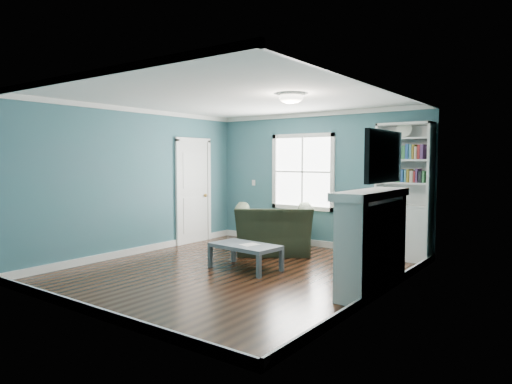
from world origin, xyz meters
The scene contains 13 objects.
floor centered at (0.00, 0.00, 0.00)m, with size 5.00×5.00×0.00m, color black.
room_walls centered at (0.00, 0.00, 1.58)m, with size 5.00×5.00×5.00m.
trim centered at (0.00, 0.00, 1.24)m, with size 4.50×5.00×2.60m.
window centered at (-0.30, 2.49, 1.45)m, with size 1.40×0.06×1.50m.
bookshelf centered at (1.77, 2.30, 0.92)m, with size 0.90×0.35×2.31m.
fireplace centered at (2.08, 0.20, 0.64)m, with size 0.44×1.58×1.30m.
tv centered at (2.20, 0.20, 1.72)m, with size 0.06×1.10×0.65m, color black.
door centered at (-2.22, 1.40, 1.07)m, with size 0.12×0.98×2.17m.
ceiling_fixture centered at (0.90, 0.10, 2.55)m, with size 0.38×0.38×0.15m.
light_switch centered at (-1.50, 2.48, 1.20)m, with size 0.08×0.01×0.12m, color white.
recliner centered at (-0.29, 1.45, 0.59)m, with size 1.35×0.88×1.18m, color black.
coffee_table centered at (0.04, 0.18, 0.34)m, with size 1.12×0.68×0.39m.
paper_sheet centered at (0.12, 0.19, 0.39)m, with size 0.21×0.27×0.00m, color white.
Camera 1 is at (4.26, -5.33, 1.68)m, focal length 32.00 mm.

